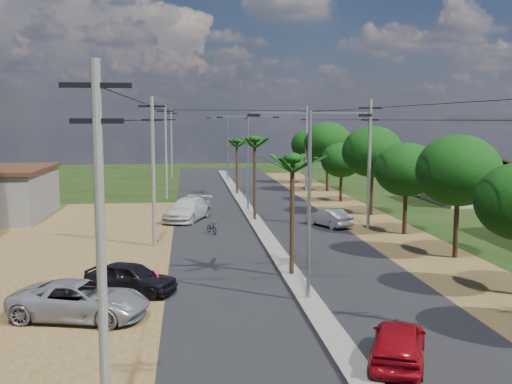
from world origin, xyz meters
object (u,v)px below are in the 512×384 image
car_white_far (188,210)px  car_parked_silver (80,301)px  car_silver_mid (329,218)px  car_parked_dark (131,279)px  car_red_near (398,343)px  moto_rider_east (398,339)px  roadside_sign (155,283)px

car_white_far → car_parked_silver: bearing=-78.9°
car_silver_mid → car_parked_dark: size_ratio=0.95×
car_white_far → car_parked_silver: 22.67m
car_red_near → car_parked_silver: bearing=-4.4°
car_red_near → car_silver_mid: size_ratio=1.04×
car_parked_silver → car_parked_dark: car_parked_silver is taller
car_red_near → car_parked_silver: size_ratio=0.77×
car_silver_mid → car_parked_dark: (-12.50, -15.21, 0.06)m
car_white_far → moto_rider_east: 27.61m
car_parked_silver → car_parked_dark: 3.60m
car_parked_silver → moto_rider_east: bearing=-97.4°
car_red_near → car_parked_dark: car_parked_dark is taller
car_red_near → car_silver_mid: car_red_near is taller
car_parked_silver → car_parked_dark: size_ratio=1.28×
roadside_sign → moto_rider_east: bearing=-57.0°
car_silver_mid → roadside_sign: size_ratio=3.42×
car_parked_silver → moto_rider_east: 11.85m
car_silver_mid → car_white_far: (-10.00, 3.87, 0.18)m
car_white_far → roadside_sign: (-1.44, -19.11, -0.35)m
car_silver_mid → moto_rider_east: car_silver_mid is taller
roadside_sign → car_parked_silver: bearing=-144.5°
car_red_near → car_parked_silver: (-10.62, 5.46, 0.04)m
car_red_near → moto_rider_east: bearing=-86.7°
car_parked_dark → roadside_sign: 1.08m
car_red_near → car_silver_mid: 24.14m
car_silver_mid → car_white_far: bearing=-46.0°
car_red_near → car_white_far: (-6.50, 27.75, 0.13)m
car_white_far → moto_rider_east: bearing=-54.1°
roadside_sign → car_white_far: bearing=71.3°
car_parked_dark → car_red_near: bearing=-110.1°
car_red_near → car_silver_mid: bearing=-75.6°
car_white_far → car_parked_dark: size_ratio=1.39×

